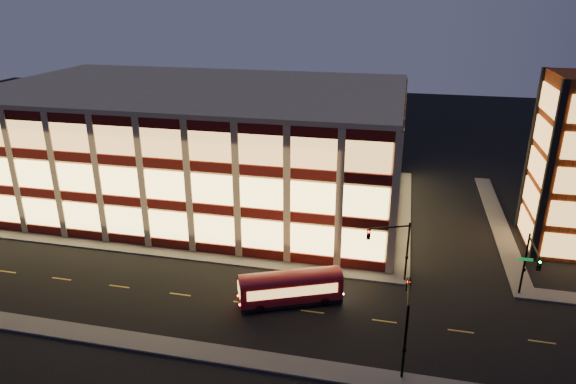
# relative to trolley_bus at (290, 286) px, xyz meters

# --- Properties ---
(ground) EXTENTS (200.00, 200.00, 0.00)m
(ground) POSITION_rel_trolley_bus_xyz_m (-13.88, 5.06, -1.65)
(ground) COLOR black
(ground) RESTS_ON ground
(sidewalk_office_south) EXTENTS (54.00, 2.00, 0.15)m
(sidewalk_office_south) POSITION_rel_trolley_bus_xyz_m (-16.88, 6.06, -1.58)
(sidewalk_office_south) COLOR #514F4C
(sidewalk_office_south) RESTS_ON ground
(sidewalk_office_east) EXTENTS (2.00, 30.00, 0.15)m
(sidewalk_office_east) POSITION_rel_trolley_bus_xyz_m (9.12, 22.06, -1.58)
(sidewalk_office_east) COLOR #514F4C
(sidewalk_office_east) RESTS_ON ground
(sidewalk_tower_west) EXTENTS (2.00, 30.00, 0.15)m
(sidewalk_tower_west) POSITION_rel_trolley_bus_xyz_m (20.12, 22.06, -1.58)
(sidewalk_tower_west) COLOR #514F4C
(sidewalk_tower_west) RESTS_ON ground
(sidewalk_near) EXTENTS (100.00, 2.00, 0.15)m
(sidewalk_near) POSITION_rel_trolley_bus_xyz_m (-13.88, -7.94, -1.58)
(sidewalk_near) COLOR #514F4C
(sidewalk_near) RESTS_ON ground
(office_building) EXTENTS (50.45, 30.45, 14.50)m
(office_building) POSITION_rel_trolley_bus_xyz_m (-16.80, 21.98, 5.60)
(office_building) COLOR tan
(office_building) RESTS_ON ground
(traffic_signal_far) EXTENTS (3.79, 1.87, 6.00)m
(traffic_signal_far) POSITION_rel_trolley_bus_xyz_m (8.33, 5.30, 2.46)
(traffic_signal_far) COLOR black
(traffic_signal_far) RESTS_ON ground
(traffic_signal_right) EXTENTS (1.20, 4.37, 6.00)m
(traffic_signal_right) POSITION_rel_trolley_bus_xyz_m (19.62, 4.44, 2.45)
(traffic_signal_right) COLOR black
(traffic_signal_right) RESTS_ON ground
(traffic_signal_near) EXTENTS (0.32, 4.45, 6.00)m
(traffic_signal_near) POSITION_rel_trolley_bus_xyz_m (9.62, -5.97, 2.47)
(traffic_signal_near) COLOR black
(traffic_signal_near) RESTS_ON ground
(trolley_bus) EXTENTS (8.95, 5.55, 2.98)m
(trolley_bus) POSITION_rel_trolley_bus_xyz_m (0.00, 0.00, 0.00)
(trolley_bus) COLOR maroon
(trolley_bus) RESTS_ON ground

